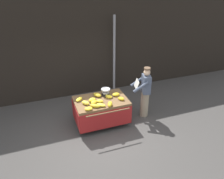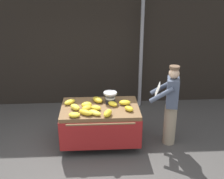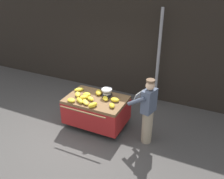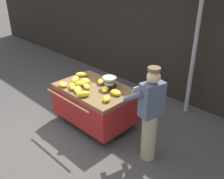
# 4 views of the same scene
# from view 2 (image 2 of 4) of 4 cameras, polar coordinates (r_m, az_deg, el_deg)

# --- Properties ---
(ground_plane) EXTENTS (60.00, 60.00, 0.00)m
(ground_plane) POSITION_cam_2_polar(r_m,az_deg,el_deg) (5.56, -4.61, -15.04)
(ground_plane) COLOR #423F3D
(back_wall) EXTENTS (16.00, 0.24, 3.67)m
(back_wall) POSITION_cam_2_polar(r_m,az_deg,el_deg) (7.63, -4.64, 10.50)
(back_wall) COLOR black
(back_wall) RESTS_ON ground
(street_pole) EXTENTS (0.09, 0.09, 2.97)m
(street_pole) POSITION_cam_2_polar(r_m,az_deg,el_deg) (7.40, 5.87, 7.31)
(street_pole) COLOR gray
(street_pole) RESTS_ON ground
(banana_cart) EXTENTS (1.60, 1.25, 0.85)m
(banana_cart) POSITION_cam_2_polar(r_m,az_deg,el_deg) (5.91, -2.39, -5.52)
(banana_cart) COLOR brown
(banana_cart) RESTS_ON ground
(weighing_scale) EXTENTS (0.28, 0.28, 0.24)m
(weighing_scale) POSITION_cam_2_polar(r_m,az_deg,el_deg) (5.95, -0.36, -1.59)
(weighing_scale) COLOR black
(weighing_scale) RESTS_ON banana_cart
(banana_bunch_0) EXTENTS (0.28, 0.28, 0.09)m
(banana_bunch_0) POSITION_cam_2_polar(r_m,az_deg,el_deg) (5.97, -8.48, -2.49)
(banana_bunch_0) COLOR yellow
(banana_bunch_0) RESTS_ON banana_cart
(banana_bunch_1) EXTENTS (0.25, 0.25, 0.11)m
(banana_bunch_1) POSITION_cam_2_polar(r_m,az_deg,el_deg) (5.64, -5.13, -3.75)
(banana_bunch_1) COLOR gold
(banana_bunch_1) RESTS_ON banana_cart
(banana_bunch_2) EXTENTS (0.30, 0.29, 0.09)m
(banana_bunch_2) POSITION_cam_2_polar(r_m,az_deg,el_deg) (5.47, -3.49, -4.67)
(banana_bunch_2) COLOR yellow
(banana_bunch_2) RESTS_ON banana_cart
(banana_bunch_3) EXTENTS (0.23, 0.18, 0.09)m
(banana_bunch_3) POSITION_cam_2_polar(r_m,az_deg,el_deg) (5.42, -7.55, -5.07)
(banana_bunch_3) COLOR yellow
(banana_bunch_3) RESTS_ON banana_cart
(banana_bunch_4) EXTENTS (0.24, 0.18, 0.10)m
(banana_bunch_4) POSITION_cam_2_polar(r_m,az_deg,el_deg) (5.88, 2.57, -2.64)
(banana_bunch_4) COLOR gold
(banana_bunch_4) RESTS_ON banana_cart
(banana_bunch_5) EXTENTS (0.23, 0.29, 0.12)m
(banana_bunch_5) POSITION_cam_2_polar(r_m,az_deg,el_deg) (5.41, -0.85, -4.78)
(banana_bunch_5) COLOR gold
(banana_bunch_5) RESTS_ON banana_cart
(banana_bunch_6) EXTENTS (0.32, 0.28, 0.10)m
(banana_bunch_6) POSITION_cam_2_polar(r_m,az_deg,el_deg) (5.48, -5.34, -4.62)
(banana_bunch_6) COLOR gold
(banana_bunch_6) RESTS_ON banana_cart
(banana_bunch_7) EXTENTS (0.24, 0.20, 0.09)m
(banana_bunch_7) POSITION_cam_2_polar(r_m,az_deg,el_deg) (5.66, -3.23, -3.71)
(banana_bunch_7) COLOR yellow
(banana_bunch_7) RESTS_ON banana_cart
(banana_bunch_8) EXTENTS (0.23, 0.25, 0.10)m
(banana_bunch_8) POSITION_cam_2_polar(r_m,az_deg,el_deg) (5.62, 3.42, -3.86)
(banana_bunch_8) COLOR gold
(banana_bunch_8) RESTS_ON banana_cart
(banana_bunch_9) EXTENTS (0.26, 0.28, 0.11)m
(banana_bunch_9) POSITION_cam_2_polar(r_m,az_deg,el_deg) (5.71, -7.42, -3.52)
(banana_bunch_9) COLOR yellow
(banana_bunch_9) RESTS_ON banana_cart
(banana_bunch_10) EXTENTS (0.25, 0.26, 0.09)m
(banana_bunch_10) POSITION_cam_2_polar(r_m,az_deg,el_deg) (5.82, 0.15, -2.89)
(banana_bunch_10) COLOR yellow
(banana_bunch_10) RESTS_ON banana_cart
(banana_bunch_11) EXTENTS (0.25, 0.21, 0.12)m
(banana_bunch_11) POSITION_cam_2_polar(r_m,az_deg,el_deg) (5.77, -5.10, -3.09)
(banana_bunch_11) COLOR yellow
(banana_bunch_11) RESTS_ON banana_cart
(banana_bunch_12) EXTENTS (0.29, 0.32, 0.11)m
(banana_bunch_12) POSITION_cam_2_polar(r_m,az_deg,el_deg) (6.00, -2.89, -2.08)
(banana_bunch_12) COLOR gold
(banana_bunch_12) RESTS_ON banana_cart
(vendor_person) EXTENTS (0.65, 0.61, 1.71)m
(vendor_person) POSITION_cam_2_polar(r_m,az_deg,el_deg) (5.92, 11.66, -3.15)
(vendor_person) COLOR gray
(vendor_person) RESTS_ON ground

